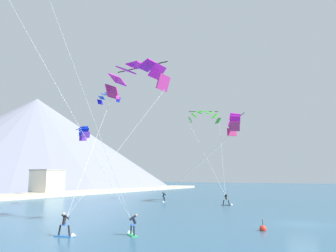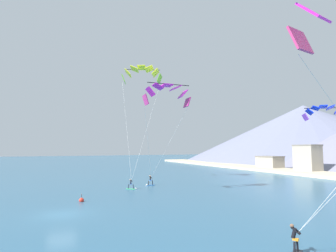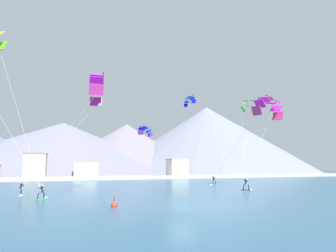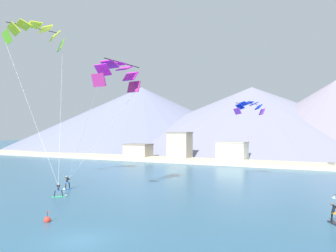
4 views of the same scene
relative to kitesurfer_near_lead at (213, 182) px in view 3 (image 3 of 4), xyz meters
The scene contains 18 objects.
ground_plane 28.24m from the kitesurfer_near_lead, 125.02° to the right, with size 400.00×400.00×0.00m, color #2D5B7A.
kitesurfer_near_lead is the anchor object (origin of this frame).
kitesurfer_near_trail 30.97m from the kitesurfer_near_lead, 155.56° to the right, with size 1.43×1.59×1.62m.
kitesurfer_mid_center 11.18m from the kitesurfer_near_lead, 92.61° to the right, with size 1.19×1.72×1.80m.
kitesurfer_far_left 32.22m from the kitesurfer_near_lead, 163.68° to the right, with size 0.69×1.78×1.78m.
parafoil_kite_near_lead 17.46m from the kitesurfer_near_lead, 68.46° to the right, with size 7.89×13.49×13.24m.
parafoil_kite_mid_center 17.18m from the kitesurfer_near_lead, 33.64° to the right, with size 10.11×9.02×15.08m.
parafoil_kite_far_left 28.19m from the kitesurfer_near_lead, 157.54° to the right, with size 9.02×6.95×13.94m.
parafoil_kite_distant_high_outer 23.53m from the kitesurfer_near_lead, 84.30° to the left, with size 1.58×5.20×2.26m.
parafoil_kite_distant_low_drift 17.30m from the kitesurfer_near_lead, 146.45° to the left, with size 4.06×4.45×1.96m.
race_marker_buoy 30.10m from the kitesurfer_near_lead, 136.13° to the right, with size 0.56×0.56×1.02m.
shoreline_strip 35.30m from the kitesurfer_near_lead, 117.32° to the left, with size 180.00×10.00×0.70m, color beige.
shore_building_harbour_front 35.55m from the kitesurfer_near_lead, 79.40° to the left, with size 5.85×5.95×5.93m.
shore_building_promenade_mid 41.87m from the kitesurfer_near_lead, 121.27° to the left, with size 6.71×5.75×4.81m.
shore_building_quay_west 48.93m from the kitesurfer_near_lead, 135.44° to the left, with size 5.57×4.34×7.11m.
mountain_peak_west_ridge 100.70m from the kitesurfer_near_lead, 62.25° to the left, with size 114.62×114.62×37.53m.
mountain_peak_central_summit 94.59m from the kitesurfer_near_lead, 89.35° to the left, with size 85.33×85.33×25.96m.
mountain_peak_east_shoulder 105.22m from the kitesurfer_near_lead, 107.16° to the left, with size 126.71×126.71×25.95m.
Camera 3 is at (-9.11, -21.77, 3.52)m, focal length 28.00 mm.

